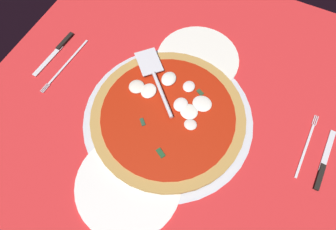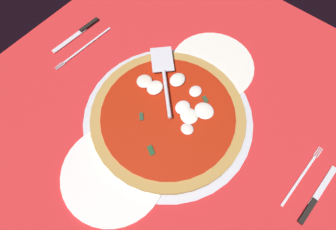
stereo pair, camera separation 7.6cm
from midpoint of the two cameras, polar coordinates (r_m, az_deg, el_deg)
name	(u,v)px [view 1 (the left image)]	position (r cm, az deg, el deg)	size (l,w,h in cm)	color
ground_plane	(183,119)	(78.49, 0.17, -1.04)	(112.32, 112.32, 0.80)	red
pizza_pan	(168,117)	(77.79, -2.80, -0.76)	(45.55, 45.55, 0.95)	silver
dinner_plate_left	(128,184)	(73.15, -10.84, -13.55)	(25.78, 25.78, 1.00)	white
dinner_plate_right	(198,59)	(87.78, 3.36, 10.74)	(24.38, 24.38, 1.00)	white
pizza	(168,114)	(76.79, -2.79, -0.15)	(41.18, 41.18, 2.75)	#B28842
pizza_server	(155,77)	(80.11, -5.30, 7.21)	(18.41, 18.96, 1.00)	silver
place_setting_near	(314,156)	(81.05, 24.49, -7.62)	(21.26, 11.87, 1.40)	white
place_setting_far	(62,58)	(94.98, -22.43, 10.13)	(21.40, 13.32, 1.40)	white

